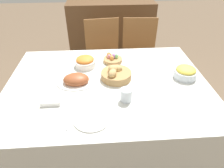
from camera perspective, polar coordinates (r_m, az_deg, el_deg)
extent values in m
plane|color=brown|center=(2.11, -1.00, -16.69)|extent=(12.00, 12.00, 0.00)
cube|color=silver|center=(1.83, -1.13, -9.28)|extent=(1.58, 1.18, 0.76)
cylinder|color=brown|center=(2.43, -5.71, -1.14)|extent=(0.03, 0.03, 0.46)
cylinder|color=brown|center=(2.48, 3.22, -0.14)|extent=(0.03, 0.03, 0.46)
cylinder|color=brown|center=(2.75, -6.59, 3.58)|extent=(0.03, 0.03, 0.46)
cylinder|color=brown|center=(2.80, 1.36, 4.39)|extent=(0.03, 0.03, 0.46)
cube|color=brown|center=(2.48, -2.04, 6.43)|extent=(0.47, 0.47, 0.02)
cube|color=brown|center=(2.56, -2.90, 13.27)|extent=(0.42, 0.07, 0.46)
cylinder|color=brown|center=(2.47, 3.54, -0.26)|extent=(0.03, 0.03, 0.46)
cylinder|color=brown|center=(2.53, 12.36, -0.26)|extent=(0.03, 0.03, 0.46)
cylinder|color=brown|center=(2.80, 3.15, 4.36)|extent=(0.03, 0.03, 0.46)
cylinder|color=brown|center=(2.84, 11.00, 4.29)|extent=(0.03, 0.03, 0.46)
cube|color=brown|center=(2.53, 7.94, 6.71)|extent=(0.45, 0.45, 0.02)
cube|color=brown|center=(2.61, 7.86, 13.45)|extent=(0.42, 0.05, 0.46)
cube|color=brown|center=(3.26, -0.33, 14.13)|extent=(1.28, 0.44, 0.98)
cylinder|color=#AD8451|center=(1.61, 1.22, 2.52)|extent=(0.24, 0.24, 0.06)
ellipsoid|color=tan|center=(1.57, 0.25, 3.61)|extent=(0.08, 0.08, 0.05)
ellipsoid|color=tan|center=(1.58, 0.13, 4.33)|extent=(0.10, 0.10, 0.06)
ellipsoid|color=tan|center=(1.53, 0.10, 2.94)|extent=(0.09, 0.10, 0.06)
ellipsoid|color=tan|center=(1.63, 1.06, 4.53)|extent=(0.08, 0.09, 0.04)
ellipsoid|color=tan|center=(1.62, 1.65, 4.28)|extent=(0.08, 0.07, 0.06)
cylinder|color=#AD8451|center=(1.85, 0.21, 6.85)|extent=(0.17, 0.17, 0.03)
ellipsoid|color=#B27AD1|center=(1.84, 0.55, 7.94)|extent=(0.04, 0.04, 0.05)
ellipsoid|color=#7FCC7A|center=(1.84, 1.21, 7.89)|extent=(0.04, 0.04, 0.05)
ellipsoid|color=pink|center=(1.84, -0.85, 7.81)|extent=(0.03, 0.03, 0.04)
ellipsoid|color=#F29E4C|center=(1.87, -0.91, 8.33)|extent=(0.04, 0.04, 0.05)
ellipsoid|color=#F29E4C|center=(1.82, -0.03, 7.43)|extent=(0.04, 0.04, 0.05)
ellipsoid|color=white|center=(1.59, -10.12, 0.33)|extent=(0.31, 0.21, 0.01)
ellipsoid|color=brown|center=(1.57, -10.23, 1.20)|extent=(0.20, 0.15, 0.09)
cylinder|color=silver|center=(1.72, 20.16, 2.71)|extent=(0.18, 0.18, 0.06)
ellipsoid|color=#F4DB4C|center=(1.70, 20.44, 3.88)|extent=(0.15, 0.15, 0.05)
cylinder|color=white|center=(1.79, -7.63, 5.90)|extent=(0.18, 0.18, 0.06)
ellipsoid|color=orange|center=(1.77, -7.73, 6.97)|extent=(0.16, 0.16, 0.05)
cylinder|color=white|center=(1.27, -5.81, -9.63)|extent=(0.24, 0.24, 0.01)
cube|color=silver|center=(1.29, -12.33, -9.86)|extent=(0.01, 0.18, 0.00)
cube|color=silver|center=(1.28, 0.78, -9.43)|extent=(0.01, 0.18, 0.00)
cube|color=silver|center=(1.28, 2.14, -9.36)|extent=(0.01, 0.18, 0.00)
cylinder|color=silver|center=(1.38, 4.07, -3.12)|extent=(0.08, 0.08, 0.09)
cube|color=white|center=(1.43, -17.00, -4.75)|extent=(0.13, 0.08, 0.03)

